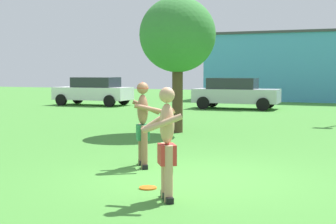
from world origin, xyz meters
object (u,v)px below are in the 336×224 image
Objects in this scene: player_with_cap at (143,120)px; player_in_red at (166,141)px; car_silver_mid_lot at (235,93)px; car_white_far_end at (94,91)px; frisbee at (148,188)px; tree_behind_players at (178,36)px.

player_with_cap is 1.01× the size of player_in_red.
car_silver_mid_lot is 1.00× the size of car_white_far_end.
car_white_far_end is at bearing -175.98° from car_silver_mid_lot.
car_silver_mid_lot is (-3.52, 17.67, 0.81)m from frisbee.
car_silver_mid_lot is at bearing 99.22° from player_with_cap.
player_in_red is at bearing -55.38° from car_white_far_end.
car_silver_mid_lot is (-2.59, 15.97, -0.13)m from player_with_cap.
tree_behind_players reaches higher than car_white_far_end.
tree_behind_players is at bearing -46.98° from car_white_far_end.
player_with_cap is 2.72m from player_in_red.
frisbee is 20.69m from car_white_far_end.
player_in_red is 5.82× the size of frisbee.
tree_behind_players is (1.05, -10.37, 2.22)m from car_silver_mid_lot.
player_in_red is at bearing -56.42° from player_with_cap.
player_with_cap is 5.90× the size of frisbee.
player_in_red is 0.39× the size of car_white_far_end.
car_white_far_end is (-8.10, -0.57, 0.00)m from car_silver_mid_lot.
frisbee is at bearing -78.75° from car_silver_mid_lot.
player_in_red is 8.70m from tree_behind_players.
car_white_far_end is (-10.69, 15.40, -0.13)m from player_with_cap.
car_white_far_end is at bearing 133.02° from tree_behind_players.
tree_behind_players is at bearing 108.68° from frisbee.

